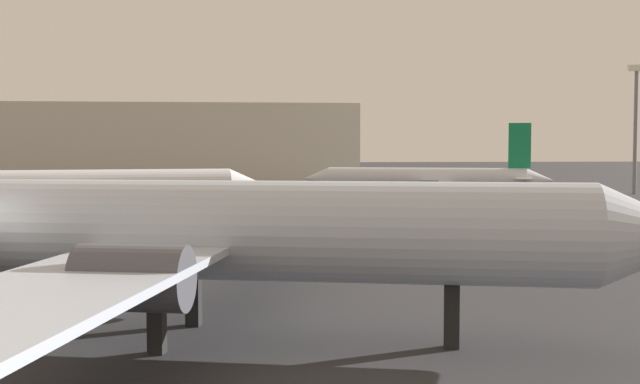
# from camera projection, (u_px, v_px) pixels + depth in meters

# --- Properties ---
(airplane_at_gate) EXTENTS (31.49, 30.83, 11.39)m
(airplane_at_gate) POSITION_uv_depth(u_px,v_px,m) (201.00, 230.00, 26.58)
(airplane_at_gate) COLOR #B2BCCC
(airplane_at_gate) RESTS_ON ground_plane
(airplane_far_left) EXTENTS (29.33, 23.26, 8.79)m
(airplane_far_left) POSITION_uv_depth(u_px,v_px,m) (86.00, 187.00, 65.83)
(airplane_far_left) COLOR silver
(airplane_far_left) RESTS_ON ground_plane
(airplane_far_right) EXTENTS (27.23, 22.81, 8.87)m
(airplane_far_right) POSITION_uv_depth(u_px,v_px,m) (428.00, 180.00, 89.62)
(airplane_far_right) COLOR silver
(airplane_far_right) RESTS_ON ground_plane
(light_mast_right) EXTENTS (2.40, 0.50, 17.00)m
(light_mast_right) POSITION_uv_depth(u_px,v_px,m) (636.00, 120.00, 106.40)
(light_mast_right) COLOR slate
(light_mast_right) RESTS_ON ground_plane
(terminal_building) EXTENTS (65.69, 24.82, 12.11)m
(terminal_building) POSITION_uv_depth(u_px,v_px,m) (124.00, 148.00, 117.31)
(terminal_building) COLOR beige
(terminal_building) RESTS_ON ground_plane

